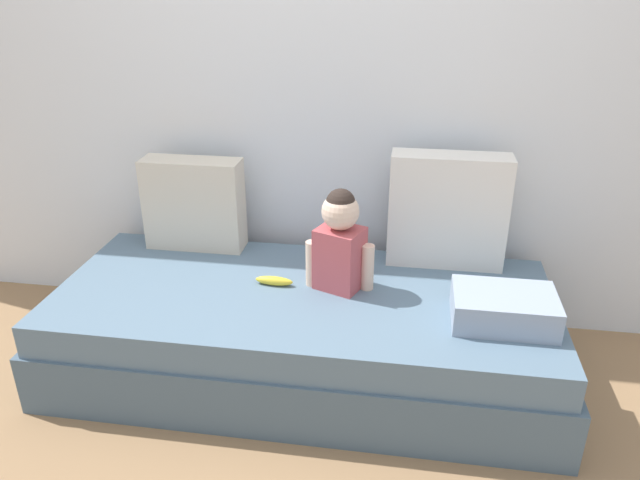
{
  "coord_description": "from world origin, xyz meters",
  "views": [
    {
      "loc": [
        0.43,
        -2.25,
        1.71
      ],
      "look_at": [
        0.08,
        0.0,
        0.67
      ],
      "focal_mm": 33.9,
      "sensor_mm": 36.0,
      "label": 1
    }
  ],
  "objects_px": {
    "throw_pillow_right": "(448,211)",
    "folded_blanket": "(504,308)",
    "throw_pillow_left": "(194,204)",
    "banana": "(274,281)",
    "couch": "(303,332)",
    "toddler": "(340,240)"
  },
  "relations": [
    {
      "from": "couch",
      "to": "banana",
      "type": "relative_size",
      "value": 13.02
    },
    {
      "from": "throw_pillow_left",
      "to": "throw_pillow_right",
      "type": "distance_m",
      "value": 1.22
    },
    {
      "from": "throw_pillow_right",
      "to": "banana",
      "type": "distance_m",
      "value": 0.85
    },
    {
      "from": "throw_pillow_right",
      "to": "banana",
      "type": "height_order",
      "value": "throw_pillow_right"
    },
    {
      "from": "throw_pillow_left",
      "to": "folded_blanket",
      "type": "height_order",
      "value": "throw_pillow_left"
    },
    {
      "from": "banana",
      "to": "folded_blanket",
      "type": "xyz_separation_m",
      "value": [
        0.96,
        -0.16,
        0.04
      ]
    },
    {
      "from": "throw_pillow_right",
      "to": "toddler",
      "type": "xyz_separation_m",
      "value": [
        -0.46,
        -0.31,
        -0.04
      ]
    },
    {
      "from": "banana",
      "to": "folded_blanket",
      "type": "relative_size",
      "value": 0.42
    },
    {
      "from": "throw_pillow_left",
      "to": "throw_pillow_right",
      "type": "relative_size",
      "value": 0.9
    },
    {
      "from": "throw_pillow_right",
      "to": "toddler",
      "type": "height_order",
      "value": "throw_pillow_right"
    },
    {
      "from": "throw_pillow_right",
      "to": "folded_blanket",
      "type": "xyz_separation_m",
      "value": [
        0.22,
        -0.5,
        -0.2
      ]
    },
    {
      "from": "folded_blanket",
      "to": "banana",
      "type": "bearing_deg",
      "value": 170.74
    },
    {
      "from": "toddler",
      "to": "couch",
      "type": "bearing_deg",
      "value": -155.72
    },
    {
      "from": "couch",
      "to": "folded_blanket",
      "type": "relative_size",
      "value": 5.53
    },
    {
      "from": "throw_pillow_left",
      "to": "toddler",
      "type": "xyz_separation_m",
      "value": [
        0.76,
        -0.31,
        -0.0
      ]
    },
    {
      "from": "throw_pillow_left",
      "to": "toddler",
      "type": "bearing_deg",
      "value": -22.23
    },
    {
      "from": "toddler",
      "to": "throw_pillow_right",
      "type": "bearing_deg",
      "value": 34.17
    },
    {
      "from": "throw_pillow_left",
      "to": "couch",
      "type": "bearing_deg",
      "value": -31.89
    },
    {
      "from": "couch",
      "to": "throw_pillow_left",
      "type": "bearing_deg",
      "value": 148.11
    },
    {
      "from": "folded_blanket",
      "to": "throw_pillow_left",
      "type": "bearing_deg",
      "value": 160.85
    },
    {
      "from": "couch",
      "to": "banana",
      "type": "xyz_separation_m",
      "value": [
        -0.14,
        0.04,
        0.23
      ]
    },
    {
      "from": "throw_pillow_left",
      "to": "throw_pillow_right",
      "type": "bearing_deg",
      "value": 0.0
    }
  ]
}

